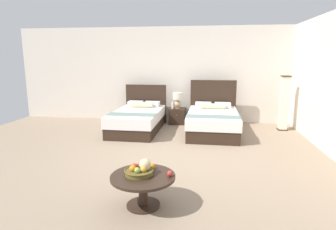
{
  "coord_description": "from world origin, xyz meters",
  "views": [
    {
      "loc": [
        0.84,
        -5.39,
        1.93
      ],
      "look_at": [
        0.01,
        0.55,
        0.72
      ],
      "focal_mm": 30.14,
      "sensor_mm": 36.0,
      "label": 1
    }
  ],
  "objects_px": {
    "coffee_table": "(143,183)",
    "vase": "(173,105)",
    "bed_near_window": "(138,119)",
    "table_lamp": "(178,99)",
    "floor_lamp_corner": "(284,103)",
    "nightstand": "(177,116)",
    "bed_near_corner": "(213,121)",
    "loose_apple": "(170,174)",
    "loose_orange": "(152,166)",
    "fruit_bowl": "(140,170)"
  },
  "relations": [
    {
      "from": "coffee_table",
      "to": "vase",
      "type": "bearing_deg",
      "value": 92.44
    },
    {
      "from": "coffee_table",
      "to": "loose_apple",
      "type": "relative_size",
      "value": 10.73
    },
    {
      "from": "vase",
      "to": "loose_apple",
      "type": "distance_m",
      "value": 4.88
    },
    {
      "from": "table_lamp",
      "to": "vase",
      "type": "relative_size",
      "value": 2.33
    },
    {
      "from": "loose_apple",
      "to": "floor_lamp_corner",
      "type": "bearing_deg",
      "value": 60.86
    },
    {
      "from": "coffee_table",
      "to": "fruit_bowl",
      "type": "relative_size",
      "value": 2.19
    },
    {
      "from": "nightstand",
      "to": "bed_near_window",
      "type": "bearing_deg",
      "value": -135.95
    },
    {
      "from": "coffee_table",
      "to": "loose_apple",
      "type": "distance_m",
      "value": 0.38
    },
    {
      "from": "bed_near_corner",
      "to": "loose_orange",
      "type": "height_order",
      "value": "bed_near_corner"
    },
    {
      "from": "bed_near_corner",
      "to": "floor_lamp_corner",
      "type": "bearing_deg",
      "value": 16.61
    },
    {
      "from": "bed_near_window",
      "to": "table_lamp",
      "type": "xyz_separation_m",
      "value": [
        0.98,
        0.97,
        0.43
      ]
    },
    {
      "from": "loose_apple",
      "to": "loose_orange",
      "type": "distance_m",
      "value": 0.35
    },
    {
      "from": "bed_near_window",
      "to": "nightstand",
      "type": "bearing_deg",
      "value": 44.05
    },
    {
      "from": "coffee_table",
      "to": "nightstand",
      "type": "bearing_deg",
      "value": 90.78
    },
    {
      "from": "table_lamp",
      "to": "vase",
      "type": "distance_m",
      "value": 0.23
    },
    {
      "from": "bed_near_window",
      "to": "table_lamp",
      "type": "bearing_deg",
      "value": 44.65
    },
    {
      "from": "floor_lamp_corner",
      "to": "nightstand",
      "type": "bearing_deg",
      "value": 172.74
    },
    {
      "from": "table_lamp",
      "to": "fruit_bowl",
      "type": "distance_m",
      "value": 4.9
    },
    {
      "from": "nightstand",
      "to": "bed_near_corner",
      "type": "bearing_deg",
      "value": -42.43
    },
    {
      "from": "bed_near_corner",
      "to": "fruit_bowl",
      "type": "xyz_separation_m",
      "value": [
        -1.01,
        -3.93,
        0.18
      ]
    },
    {
      "from": "bed_near_window",
      "to": "table_lamp",
      "type": "height_order",
      "value": "bed_near_window"
    },
    {
      "from": "bed_near_window",
      "to": "coffee_table",
      "type": "height_order",
      "value": "bed_near_window"
    },
    {
      "from": "coffee_table",
      "to": "fruit_bowl",
      "type": "height_order",
      "value": "fruit_bowl"
    },
    {
      "from": "bed_near_window",
      "to": "fruit_bowl",
      "type": "xyz_separation_m",
      "value": [
        1.0,
        -3.92,
        0.19
      ]
    },
    {
      "from": "bed_near_window",
      "to": "coffee_table",
      "type": "distance_m",
      "value": 4.09
    },
    {
      "from": "bed_near_window",
      "to": "loose_orange",
      "type": "bearing_deg",
      "value": -73.22
    },
    {
      "from": "table_lamp",
      "to": "fruit_bowl",
      "type": "relative_size",
      "value": 1.22
    },
    {
      "from": "nightstand",
      "to": "floor_lamp_corner",
      "type": "distance_m",
      "value": 3.0
    },
    {
      "from": "fruit_bowl",
      "to": "nightstand",
      "type": "bearing_deg",
      "value": 90.29
    },
    {
      "from": "bed_near_corner",
      "to": "loose_apple",
      "type": "height_order",
      "value": "bed_near_corner"
    },
    {
      "from": "bed_near_window",
      "to": "table_lamp",
      "type": "relative_size",
      "value": 4.66
    },
    {
      "from": "loose_orange",
      "to": "bed_near_corner",
      "type": "bearing_deg",
      "value": 76.57
    },
    {
      "from": "bed_near_corner",
      "to": "loose_orange",
      "type": "xyz_separation_m",
      "value": [
        -0.89,
        -3.72,
        0.15
      ]
    },
    {
      "from": "fruit_bowl",
      "to": "loose_orange",
      "type": "relative_size",
      "value": 4.62
    },
    {
      "from": "table_lamp",
      "to": "loose_orange",
      "type": "relative_size",
      "value": 5.62
    },
    {
      "from": "fruit_bowl",
      "to": "floor_lamp_corner",
      "type": "xyz_separation_m",
      "value": [
        2.91,
        4.5,
        0.24
      ]
    },
    {
      "from": "bed_near_corner",
      "to": "floor_lamp_corner",
      "type": "xyz_separation_m",
      "value": [
        1.9,
        0.57,
        0.42
      ]
    },
    {
      "from": "vase",
      "to": "floor_lamp_corner",
      "type": "relative_size",
      "value": 0.14
    },
    {
      "from": "vase",
      "to": "fruit_bowl",
      "type": "distance_m",
      "value": 4.84
    },
    {
      "from": "table_lamp",
      "to": "coffee_table",
      "type": "distance_m",
      "value": 4.94
    },
    {
      "from": "bed_near_window",
      "to": "loose_orange",
      "type": "height_order",
      "value": "bed_near_window"
    },
    {
      "from": "fruit_bowl",
      "to": "coffee_table",
      "type": "bearing_deg",
      "value": -33.39
    },
    {
      "from": "loose_apple",
      "to": "floor_lamp_corner",
      "type": "xyz_separation_m",
      "value": [
        2.51,
        4.51,
        0.27
      ]
    },
    {
      "from": "loose_orange",
      "to": "bed_near_window",
      "type": "bearing_deg",
      "value": 106.78
    },
    {
      "from": "bed_near_corner",
      "to": "nightstand",
      "type": "xyz_separation_m",
      "value": [
        -1.03,
        0.94,
        -0.09
      ]
    },
    {
      "from": "fruit_bowl",
      "to": "bed_near_corner",
      "type": "bearing_deg",
      "value": 75.63
    },
    {
      "from": "loose_apple",
      "to": "loose_orange",
      "type": "xyz_separation_m",
      "value": [
        -0.28,
        0.22,
        0.0
      ]
    },
    {
      "from": "bed_near_corner",
      "to": "nightstand",
      "type": "distance_m",
      "value": 1.4
    },
    {
      "from": "table_lamp",
      "to": "loose_apple",
      "type": "relative_size",
      "value": 5.94
    },
    {
      "from": "bed_near_corner",
      "to": "bed_near_window",
      "type": "bearing_deg",
      "value": -179.85
    }
  ]
}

